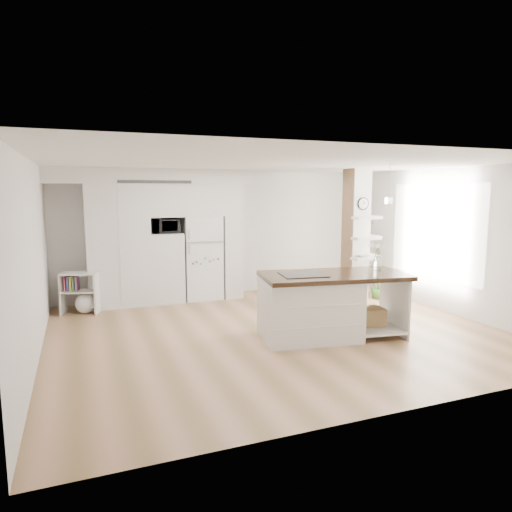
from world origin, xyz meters
The scene contains 14 objects.
floor centered at (0.00, 0.00, 0.00)m, with size 7.00×6.00×0.01m, color tan.
room centered at (0.00, 0.00, 1.86)m, with size 7.04×6.04×2.72m.
cabinet_wall centered at (-1.45, 2.67, 1.51)m, with size 4.00×0.71×2.70m.
refrigerator centered at (-0.53, 2.68, 0.88)m, with size 0.78×0.69×1.75m.
column centered at (2.38, 1.13, 1.35)m, with size 0.69×0.90×2.70m.
window centered at (3.48, 0.30, 1.50)m, with size 2.40×2.40×0.00m, color white.
pendant_light centered at (1.70, 0.15, 2.12)m, with size 0.12×0.12×0.10m, color white.
kitchen_island centered at (0.48, -0.53, 0.52)m, with size 2.37×1.40×1.57m.
bookshelf centered at (-2.92, 2.32, 0.33)m, with size 0.73×0.55×0.77m.
floor_plant_a centered at (1.82, -0.45, 0.24)m, with size 0.27×0.22×0.49m, color #488033.
floor_plant_b centered at (2.93, 1.28, 0.26)m, with size 0.29×0.29×0.52m, color #488033.
microwave centered at (-1.27, 2.62, 1.57)m, with size 0.54×0.37×0.30m, color #2D2D2D.
shelf_plant centered at (2.63, 1.30, 1.52)m, with size 0.27×0.23×0.30m, color #488033.
decor_bowl centered at (2.30, 0.90, 1.00)m, with size 0.22×0.22×0.05m, color white.
Camera 1 is at (-2.91, -6.59, 2.27)m, focal length 32.00 mm.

